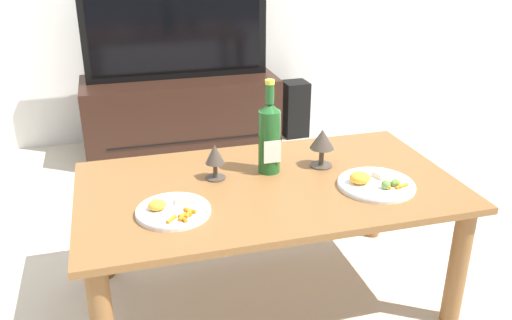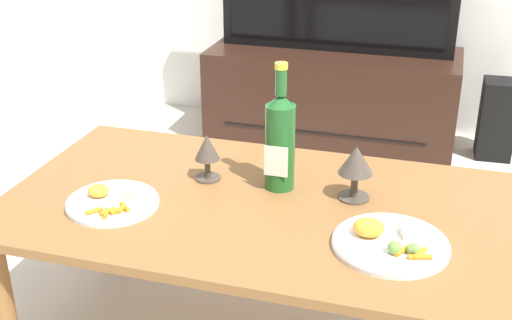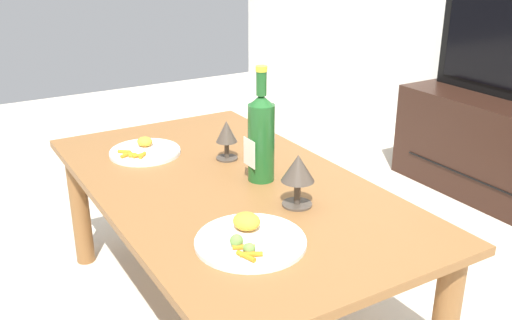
# 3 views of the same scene
# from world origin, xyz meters

# --- Properties ---
(dining_table) EXTENTS (1.36, 0.76, 0.50)m
(dining_table) POSITION_xyz_m (0.00, 0.00, 0.42)
(dining_table) COLOR brown
(dining_table) RESTS_ON ground_plane
(tv_stand) EXTENTS (1.21, 0.50, 0.48)m
(tv_stand) POSITION_xyz_m (-0.09, 1.63, 0.24)
(tv_stand) COLOR black
(tv_stand) RESTS_ON ground_plane
(floor_speaker) EXTENTS (0.17, 0.17, 0.38)m
(floor_speaker) POSITION_xyz_m (0.70, 1.68, 0.19)
(floor_speaker) COLOR black
(floor_speaker) RESTS_ON ground_plane
(wine_bottle) EXTENTS (0.08, 0.08, 0.36)m
(wine_bottle) POSITION_xyz_m (0.03, 0.10, 0.64)
(wine_bottle) COLOR #1E5923
(wine_bottle) RESTS_ON dining_table
(goblet_left) EXTENTS (0.07, 0.07, 0.13)m
(goblet_left) POSITION_xyz_m (-0.18, 0.09, 0.59)
(goblet_left) COLOR #473D33
(goblet_left) RESTS_ON dining_table
(goblet_right) EXTENTS (0.09, 0.09, 0.15)m
(goblet_right) POSITION_xyz_m (0.24, 0.09, 0.60)
(goblet_right) COLOR #473D33
(goblet_right) RESTS_ON dining_table
(dinner_plate_left) EXTENTS (0.24, 0.24, 0.04)m
(dinner_plate_left) POSITION_xyz_m (-0.36, -0.13, 0.51)
(dinner_plate_left) COLOR white
(dinner_plate_left) RESTS_ON dining_table
(dinner_plate_right) EXTENTS (0.28, 0.28, 0.05)m
(dinner_plate_right) POSITION_xyz_m (0.36, -0.13, 0.51)
(dinner_plate_right) COLOR white
(dinner_plate_right) RESTS_ON dining_table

